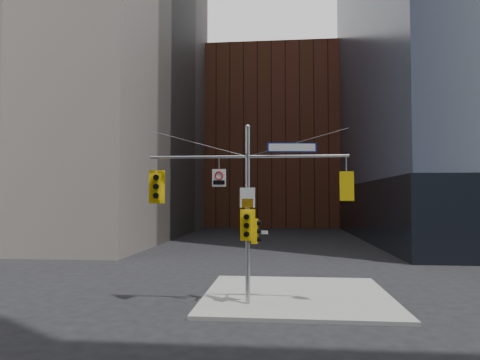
% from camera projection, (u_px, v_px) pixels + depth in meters
% --- Properties ---
extents(ground, '(160.00, 160.00, 0.00)m').
position_uv_depth(ground, '(243.00, 322.00, 14.92)').
color(ground, black).
rests_on(ground, ground).
extents(sidewalk_corner, '(8.00, 8.00, 0.15)m').
position_uv_depth(sidewalk_corner, '(297.00, 295.00, 18.71)').
color(sidewalk_corner, gray).
rests_on(sidewalk_corner, ground).
extents(brick_midrise, '(26.00, 20.00, 28.00)m').
position_uv_depth(brick_midrise, '(273.00, 142.00, 73.21)').
color(brick_midrise, brown).
rests_on(brick_midrise, ground).
extents(signal_assembly, '(8.00, 0.80, 7.30)m').
position_uv_depth(signal_assembly, '(248.00, 196.00, 17.09)').
color(signal_assembly, '#989AA0').
rests_on(signal_assembly, ground).
extents(traffic_light_west_arm, '(0.65, 0.58, 1.37)m').
position_uv_depth(traffic_light_west_arm, '(156.00, 187.00, 17.48)').
color(traffic_light_west_arm, yellow).
rests_on(traffic_light_west_arm, ground).
extents(traffic_light_east_arm, '(0.55, 0.45, 1.15)m').
position_uv_depth(traffic_light_east_arm, '(347.00, 186.00, 16.74)').
color(traffic_light_east_arm, yellow).
rests_on(traffic_light_east_arm, ground).
extents(traffic_light_pole_side, '(0.41, 0.35, 0.98)m').
position_uv_depth(traffic_light_pole_side, '(256.00, 231.00, 17.00)').
color(traffic_light_pole_side, yellow).
rests_on(traffic_light_pole_side, ground).
extents(traffic_light_pole_front, '(0.60, 0.48, 1.25)m').
position_uv_depth(traffic_light_pole_front, '(247.00, 225.00, 16.78)').
color(traffic_light_pole_front, yellow).
rests_on(traffic_light_pole_front, ground).
extents(street_sign_blade, '(1.97, 0.24, 0.38)m').
position_uv_depth(street_sign_blade, '(292.00, 147.00, 17.01)').
color(street_sign_blade, navy).
rests_on(street_sign_blade, ground).
extents(regulatory_sign_arm, '(0.57, 0.11, 0.71)m').
position_uv_depth(regulatory_sign_arm, '(219.00, 177.00, 17.22)').
color(regulatory_sign_arm, silver).
rests_on(regulatory_sign_arm, ground).
extents(regulatory_sign_pole, '(0.61, 0.07, 0.79)m').
position_uv_depth(regulatory_sign_pole, '(247.00, 198.00, 16.97)').
color(regulatory_sign_pole, silver).
rests_on(regulatory_sign_pole, ground).
extents(street_blade_ew, '(0.71, 0.10, 0.14)m').
position_uv_depth(street_blade_ew, '(259.00, 232.00, 16.99)').
color(street_blade_ew, silver).
rests_on(street_blade_ew, ground).
extents(street_blade_ns, '(0.14, 0.76, 0.15)m').
position_uv_depth(street_blade_ns, '(249.00, 238.00, 17.47)').
color(street_blade_ns, '#145926').
rests_on(street_blade_ns, ground).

